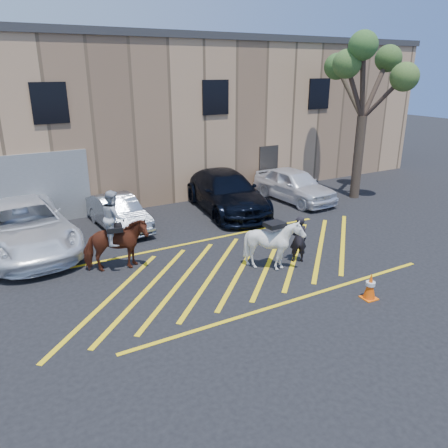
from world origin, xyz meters
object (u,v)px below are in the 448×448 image
car_white_pickup (25,227)px  car_silver_sedan (118,213)px  car_blue_suv (226,192)px  mounted_bay (115,239)px  car_white_suv (294,185)px  handler (298,239)px  traffic_cone (370,286)px  saddled_white (274,244)px  tree (367,71)px

car_white_pickup → car_silver_sedan: car_white_pickup is taller
car_blue_suv → mounted_bay: mounted_bay is taller
car_white_suv → handler: size_ratio=2.93×
traffic_cone → car_white_pickup: bearing=132.8°
car_blue_suv → saddled_white: 6.07m
handler → tree: (7.03, 4.52, 4.94)m
traffic_cone → car_white_suv: bearing=64.4°
traffic_cone → tree: 11.40m
handler → tree: 9.71m
tree → car_white_suv: bearing=161.0°
saddled_white → tree: size_ratio=0.22×
car_white_suv → handler: (-4.15, -5.51, 0.00)m
traffic_cone → car_blue_suv: bearing=86.5°
car_silver_sedan → traffic_cone: (4.18, -8.65, -0.26)m
car_blue_suv → tree: bearing=-3.4°
car_white_pickup → mounted_bay: 3.78m
car_silver_sedan → mounted_bay: mounted_bay is taller
car_blue_suv → saddled_white: bearing=-98.3°
mounted_bay → saddled_white: (4.18, -2.26, -0.20)m
car_white_pickup → car_blue_suv: same height
car_white_pickup → tree: bearing=-6.7°
car_white_suv → tree: bearing=-22.4°
car_blue_suv → traffic_cone: car_blue_suv is taller
handler → mounted_bay: bearing=-0.6°
handler → mounted_bay: 5.62m
car_white_pickup → traffic_cone: 11.07m
car_white_pickup → mounted_bay: (2.19, -3.08, 0.19)m
car_blue_suv → tree: 8.10m
car_silver_sedan → car_white_pickup: bearing=-175.9°
handler → car_white_pickup: bearing=-13.2°
car_silver_sedan → car_white_suv: size_ratio=0.86×
handler → mounted_bay: mounted_bay is taller
mounted_bay → saddled_white: bearing=-28.4°
car_white_suv → saddled_white: size_ratio=2.74×
handler → car_silver_sedan: bearing=-32.8°
car_white_pickup → car_blue_suv: size_ratio=1.04×
car_silver_sedan → mounted_bay: (-1.14, -3.60, 0.39)m
car_silver_sedan → saddled_white: bearing=-67.4°
car_silver_sedan → car_blue_suv: 4.71m
car_white_suv → saddled_white: saddled_white is taller
car_white_suv → traffic_cone: (-4.00, -8.36, -0.39)m
mounted_bay → saddled_white: mounted_bay is taller
car_white_pickup → saddled_white: car_white_pickup is taller
car_white_suv → saddled_white: 7.59m
car_silver_sedan → saddled_white: size_ratio=2.36×
car_white_pickup → car_white_suv: bearing=-2.5°
car_white_suv → traffic_cone: size_ratio=6.05×
car_white_pickup → saddled_white: size_ratio=3.68×
car_blue_suv → car_white_suv: size_ratio=1.29×
car_blue_suv → traffic_cone: 8.65m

